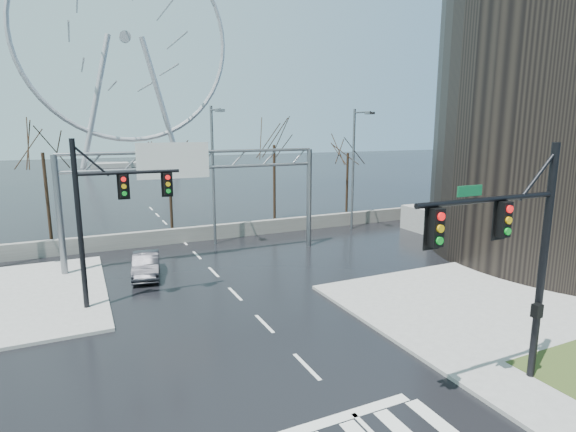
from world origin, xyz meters
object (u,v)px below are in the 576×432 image
sign_gantry (192,181)px  ferris_wheel (126,46)px  signal_mast_far (105,208)px  car (146,265)px  signal_mast_near (517,246)px

sign_gantry → ferris_wheel: (5.38, 80.04, 20.95)m
signal_mast_far → ferris_wheel: bearing=82.8°
signal_mast_far → sign_gantry: (5.49, 6.00, 0.35)m
signal_mast_far → car: 6.14m
ferris_wheel → signal_mast_far: bearing=-97.2°
sign_gantry → car: bearing=-148.9°
signal_mast_near → ferris_wheel: bearing=90.1°
sign_gantry → signal_mast_near: bearing=-73.8°
signal_mast_near → sign_gantry: signal_mast_near is taller
ferris_wheel → sign_gantry: bearing=-93.8°
sign_gantry → ferris_wheel: ferris_wheel is taller
ferris_wheel → signal_mast_near: bearing=-89.9°
sign_gantry → car: size_ratio=3.95×
signal_mast_far → ferris_wheel: ferris_wheel is taller
signal_mast_near → ferris_wheel: ferris_wheel is taller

